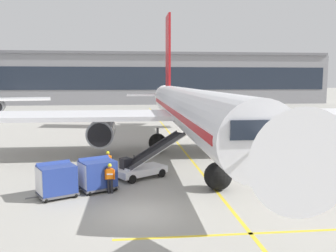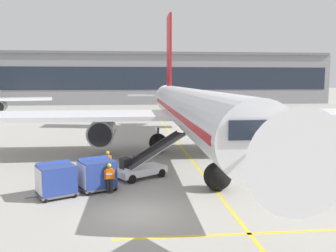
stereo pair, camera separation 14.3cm
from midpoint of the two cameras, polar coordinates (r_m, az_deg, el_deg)
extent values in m
plane|color=#9E9B93|center=(18.30, -4.33, -13.40)|extent=(600.00, 600.00, 0.00)
cylinder|color=white|center=(31.42, 3.64, 2.61)|extent=(3.86, 34.55, 3.56)
cube|color=red|center=(31.42, 3.64, 2.61)|extent=(3.88, 33.17, 0.43)
cone|color=white|center=(13.11, 16.91, -3.92)|extent=(3.41, 3.59, 3.38)
cone|color=white|center=(51.32, 0.09, 4.64)|extent=(3.07, 5.72, 3.02)
cube|color=white|center=(32.18, -12.49, 1.61)|extent=(16.46, 7.05, 0.36)
cylinder|color=#93969E|center=(31.50, -10.07, -0.80)|extent=(2.24, 4.51, 2.21)
cylinder|color=black|center=(29.23, -10.42, -1.41)|extent=(1.88, 0.14, 1.87)
cube|color=white|center=(34.81, 18.05, 1.83)|extent=(16.46, 7.05, 0.36)
cylinder|color=#93969E|center=(33.78, 16.27, -0.45)|extent=(2.24, 4.51, 2.21)
cylinder|color=black|center=(31.68, 17.79, -0.98)|extent=(1.88, 0.14, 1.87)
cube|color=red|center=(49.98, 0.26, 11.02)|extent=(0.32, 4.14, 10.36)
cube|color=white|center=(49.61, 0.29, 4.86)|extent=(11.17, 2.86, 0.20)
cube|color=#1E2633|center=(15.33, 13.46, -0.23)|extent=(2.50, 1.62, 0.78)
cylinder|color=#47474C|center=(21.72, 7.93, -6.00)|extent=(0.22, 0.22, 1.35)
sphere|color=black|center=(21.88, 7.90, -7.73)|extent=(1.66, 1.66, 1.66)
cylinder|color=#47474C|center=(33.10, -1.43, -1.43)|extent=(0.22, 0.22, 1.35)
sphere|color=black|center=(33.21, -1.42, -2.59)|extent=(1.66, 1.66, 1.66)
cylinder|color=#47474C|center=(33.89, 7.61, -1.29)|extent=(0.22, 0.22, 1.35)
sphere|color=black|center=(33.99, 7.59, -2.42)|extent=(1.66, 1.66, 1.66)
cube|color=silver|center=(24.43, -4.16, -6.91)|extent=(3.71, 3.23, 0.44)
cube|color=black|center=(24.07, -6.49, -5.76)|extent=(0.81, 0.80, 0.70)
cylinder|color=#333338|center=(24.43, -5.15, -5.43)|extent=(0.08, 0.08, 0.80)
cube|color=silver|center=(24.90, -1.87, -3.89)|extent=(4.57, 3.48, 2.04)
cube|color=black|center=(24.89, -1.87, -3.69)|extent=(4.38, 3.29, 1.89)
cube|color=#333338|center=(24.54, -1.24, -3.77)|extent=(4.05, 2.75, 2.07)
cube|color=#333338|center=(25.22, -2.49, -3.47)|extent=(4.05, 2.75, 2.07)
cylinder|color=black|center=(24.62, -0.87, -7.32)|extent=(0.58, 0.48, 0.56)
cylinder|color=black|center=(25.74, -2.95, -6.68)|extent=(0.58, 0.48, 0.56)
cylinder|color=black|center=(23.24, -5.48, -8.22)|extent=(0.58, 0.48, 0.56)
cylinder|color=black|center=(24.43, -7.45, -7.49)|extent=(0.58, 0.48, 0.56)
cube|color=#515156|center=(22.17, -10.71, -9.25)|extent=(2.51, 2.33, 0.12)
cylinder|color=#4C4C51|center=(21.73, -14.06, -9.71)|extent=(0.66, 0.38, 0.07)
cube|color=navy|center=(21.96, -10.76, -7.22)|extent=(2.37, 2.20, 1.50)
cube|color=navy|center=(22.21, -11.20, -5.68)|extent=(2.03, 1.57, 0.74)
cube|color=silver|center=(21.63, -13.15, -7.51)|extent=(0.68, 1.30, 1.38)
sphere|color=black|center=(22.53, -13.28, -9.22)|extent=(0.30, 0.30, 0.30)
sphere|color=black|center=(21.30, -12.03, -10.13)|extent=(0.30, 0.30, 0.30)
sphere|color=black|center=(23.09, -9.50, -8.72)|extent=(0.30, 0.30, 0.30)
sphere|color=black|center=(21.89, -8.06, -9.57)|extent=(0.30, 0.30, 0.30)
cube|color=#515156|center=(21.49, -16.71, -9.96)|extent=(2.51, 2.33, 0.12)
cylinder|color=#4C4C51|center=(21.18, -20.27, -10.38)|extent=(0.66, 0.38, 0.07)
cube|color=navy|center=(21.27, -16.78, -7.87)|extent=(2.37, 2.20, 1.50)
cube|color=navy|center=(21.53, -17.14, -6.26)|extent=(2.03, 1.57, 0.74)
cube|color=silver|center=(21.04, -19.33, -8.14)|extent=(0.68, 1.30, 1.38)
sphere|color=black|center=(21.95, -19.24, -9.86)|extent=(0.30, 0.30, 0.30)
sphere|color=black|center=(20.69, -18.32, -10.87)|extent=(0.30, 0.30, 0.30)
sphere|color=black|center=(22.35, -15.20, -9.41)|extent=(0.30, 0.30, 0.30)
sphere|color=black|center=(21.11, -14.05, -10.35)|extent=(0.30, 0.30, 0.30)
cylinder|color=black|center=(21.41, -8.63, -9.19)|extent=(0.15, 0.15, 0.86)
cylinder|color=black|center=(21.42, -9.11, -9.19)|extent=(0.15, 0.15, 0.86)
cube|color=orange|center=(21.22, -8.91, -7.32)|extent=(0.38, 0.24, 0.58)
cube|color=white|center=(21.10, -8.93, -7.41)|extent=(0.34, 0.01, 0.08)
sphere|color=brown|center=(21.13, -8.93, -6.25)|extent=(0.21, 0.21, 0.21)
sphere|color=yellow|center=(21.11, -8.93, -6.06)|extent=(0.23, 0.23, 0.23)
cylinder|color=orange|center=(21.22, -8.25, -7.44)|extent=(0.09, 0.09, 0.56)
cylinder|color=orange|center=(21.25, -9.56, -7.45)|extent=(0.09, 0.09, 0.56)
cylinder|color=#514C42|center=(21.59, -12.39, -9.13)|extent=(0.15, 0.15, 0.86)
cylinder|color=#514C42|center=(21.42, -12.33, -9.26)|extent=(0.15, 0.15, 0.86)
cube|color=yellow|center=(21.32, -12.41, -7.34)|extent=(0.33, 0.43, 0.58)
cube|color=white|center=(21.33, -12.08, -7.32)|extent=(0.09, 0.33, 0.08)
sphere|color=brown|center=(21.22, -12.44, -6.27)|extent=(0.21, 0.21, 0.21)
sphere|color=yellow|center=(21.21, -12.45, -6.08)|extent=(0.23, 0.23, 0.23)
cylinder|color=yellow|center=(21.56, -12.50, -7.31)|extent=(0.09, 0.09, 0.56)
cylinder|color=yellow|center=(21.10, -12.32, -7.62)|extent=(0.09, 0.09, 0.56)
cylinder|color=black|center=(24.97, -9.32, -6.85)|extent=(0.15, 0.15, 0.86)
cylinder|color=black|center=(25.06, -8.96, -6.79)|extent=(0.15, 0.15, 0.86)
cube|color=orange|center=(24.85, -9.17, -5.21)|extent=(0.45, 0.41, 0.58)
cube|color=white|center=(24.96, -9.32, -5.16)|extent=(0.29, 0.20, 0.08)
sphere|color=#9E7051|center=(24.77, -9.19, -4.28)|extent=(0.21, 0.21, 0.21)
sphere|color=yellow|center=(24.76, -9.19, -4.12)|extent=(0.23, 0.23, 0.23)
cylinder|color=orange|center=(24.75, -9.65, -5.38)|extent=(0.09, 0.09, 0.56)
cylinder|color=orange|center=(24.98, -8.69, -5.25)|extent=(0.09, 0.09, 0.56)
cube|color=black|center=(27.47, -8.44, -6.42)|extent=(0.53, 0.53, 0.05)
cone|color=orange|center=(27.40, -8.45, -5.80)|extent=(0.43, 0.43, 0.56)
cylinder|color=white|center=(27.39, -8.45, -5.74)|extent=(0.23, 0.23, 0.07)
cube|color=yellow|center=(31.93, 3.18, -4.49)|extent=(0.20, 110.00, 0.01)
cube|color=yellow|center=(16.49, 13.57, -15.93)|extent=(12.00, 0.20, 0.01)
cube|color=gray|center=(107.14, -2.37, 7.20)|extent=(98.08, 17.68, 13.35)
cube|color=#1E2633|center=(98.27, -2.04, 7.41)|extent=(95.13, 0.10, 6.01)
cube|color=slate|center=(105.62, -2.32, 11.01)|extent=(97.09, 15.02, 0.70)
cube|color=white|center=(75.34, -23.62, 3.84)|extent=(16.98, 9.89, 0.36)
cylinder|color=#93969E|center=(74.89, -24.62, 2.78)|extent=(3.08, 4.73, 2.22)
camera|label=1|loc=(0.07, -89.84, 0.02)|focal=39.22mm
camera|label=2|loc=(0.07, 90.16, -0.02)|focal=39.22mm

